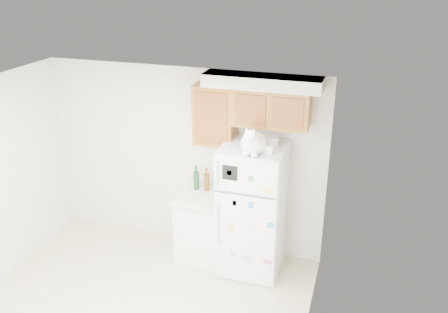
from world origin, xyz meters
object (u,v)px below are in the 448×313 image
at_px(base_counter, 203,225).
at_px(bottle_green, 196,177).
at_px(refrigerator, 252,210).
at_px(cat, 253,143).
at_px(storage_box_front, 267,148).
at_px(bottle_amber, 207,179).
at_px(storage_box_back, 270,141).

relative_size(base_counter, bottle_green, 2.76).
distance_m(refrigerator, bottle_green, 0.88).
xyz_separation_m(cat, storage_box_front, (0.15, 0.10, -0.09)).
bearing_deg(storage_box_front, refrigerator, 152.95).
xyz_separation_m(refrigerator, storage_box_front, (0.19, -0.12, 0.89)).
xyz_separation_m(bottle_green, bottle_amber, (0.14, 0.00, -0.01)).
relative_size(base_counter, storage_box_front, 6.13).
relative_size(refrigerator, cat, 3.36).
bearing_deg(base_counter, refrigerator, -6.09).
bearing_deg(refrigerator, base_counter, 173.91).
height_order(cat, bottle_green, cat).
bearing_deg(storage_box_front, bottle_green, 166.60).
xyz_separation_m(base_counter, storage_box_back, (0.86, 0.03, 1.29)).
relative_size(refrigerator, bottle_amber, 5.30).
distance_m(base_counter, cat, 1.58).
bearing_deg(bottle_green, bottle_amber, 1.67).
height_order(base_counter, bottle_green, bottle_green).
distance_m(storage_box_front, bottle_green, 1.25).
relative_size(cat, storage_box_back, 2.81).
bearing_deg(refrigerator, cat, -79.01).
bearing_deg(storage_box_front, cat, -140.28).
xyz_separation_m(storage_box_front, bottle_green, (-1.01, 0.33, -0.66)).
xyz_separation_m(base_counter, bottle_amber, (0.01, 0.14, 0.62)).
height_order(cat, bottle_amber, cat).
relative_size(base_counter, cat, 1.82).
height_order(base_counter, cat, cat).
height_order(storage_box_back, storage_box_front, storage_box_back).
bearing_deg(bottle_amber, base_counter, -95.88).
height_order(cat, storage_box_back, cat).
bearing_deg(bottle_amber, bottle_green, -178.33).
height_order(storage_box_back, bottle_amber, storage_box_back).
xyz_separation_m(storage_box_back, bottle_green, (-0.99, 0.11, -0.66)).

